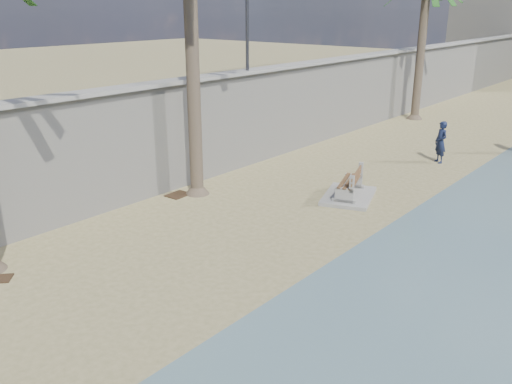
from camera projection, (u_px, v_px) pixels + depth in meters
The scene contains 6 objects.
ground_plane at pixel (19, 365), 9.37m from camera, with size 140.00×140.00×0.00m, color #908458.
seawall at pixel (353, 95), 26.45m from camera, with size 0.45×70.00×3.50m, color gray.
wall_cap at pixel (355, 57), 25.86m from camera, with size 0.80×70.00×0.12m, color gray.
bench_far at pixel (349, 186), 17.36m from camera, with size 2.12×2.54×0.90m.
person_a at pixel (441, 139), 21.11m from camera, with size 0.68×0.46×1.89m, color #131A36.
debris_c at pixel (178, 195), 17.72m from camera, with size 0.74×0.59×0.03m, color #382616.
Camera 1 is at (8.21, -3.40, 5.89)m, focal length 38.00 mm.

